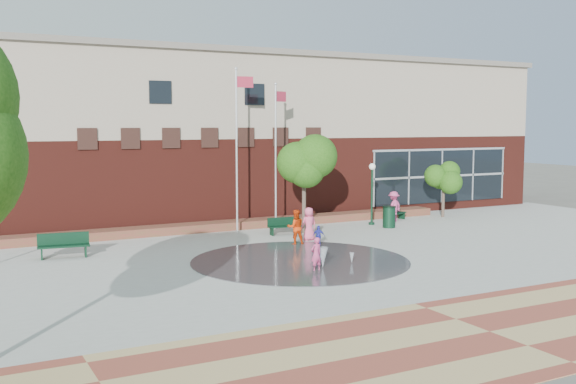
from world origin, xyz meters
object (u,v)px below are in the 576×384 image
trash_can (389,217)px  flagpole_left (237,141)px  flagpole_right (276,148)px  bench_left (64,250)px  child_splash (316,254)px

trash_can → flagpole_left: bearing=163.7°
flagpole_right → bench_left: (-10.67, -2.57, -3.76)m
trash_can → child_splash: child_splash is taller
flagpole_left → bench_left: (-8.58, -2.56, -4.12)m
flagpole_right → trash_can: bearing=-46.6°
flagpole_left → bench_left: 9.86m
bench_left → flagpole_left: bearing=24.1°
bench_left → child_splash: bearing=-33.6°
child_splash → flagpole_right: bearing=-118.3°
flagpole_right → child_splash: 10.30m
bench_left → child_splash: 10.12m
flagpole_left → child_splash: bearing=-91.0°
bench_left → child_splash: (7.63, -6.65, 0.30)m
flagpole_left → trash_can: size_ratio=7.14×
trash_can → flagpole_right: bearing=157.8°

